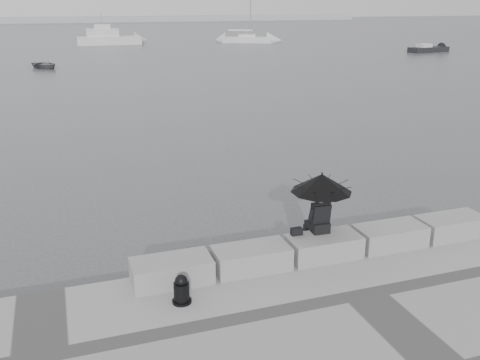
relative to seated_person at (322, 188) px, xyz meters
name	(u,v)px	position (x,y,z in m)	size (l,w,h in m)	color
ground	(313,268)	(-0.01, 0.19, -2.03)	(360.00, 360.00, 0.00)	#3E4143
stone_block_far_left	(172,271)	(-3.41, -0.26, -1.28)	(1.60, 0.80, 0.50)	gray
stone_block_left	(251,258)	(-1.71, -0.26, -1.28)	(1.60, 0.80, 0.50)	gray
stone_block_centre	(324,247)	(-0.01, -0.26, -1.28)	(1.60, 0.80, 0.50)	gray
stone_block_right	(390,236)	(1.69, -0.26, -1.28)	(1.60, 0.80, 0.50)	gray
stone_block_far_right	(451,226)	(3.39, -0.26, -1.28)	(1.60, 0.80, 0.50)	gray
seated_person	(322,188)	(0.00, 0.00, 0.00)	(1.34, 1.34, 1.39)	black
bag	(297,231)	(-0.55, 0.02, -0.95)	(0.25, 0.14, 0.16)	black
mooring_bollard	(182,291)	(-3.40, -1.08, -1.29)	(0.37, 0.37, 0.58)	black
distant_landmass	(36,20)	(-8.15, 154.71, -1.13)	(180.00, 8.00, 2.80)	#A1A3A6
sailboat_right	(247,39)	(22.48, 67.08, -1.50)	(7.49, 5.28, 12.90)	white
motor_cruiser	(109,38)	(2.72, 69.71, -1.14)	(8.86, 3.07, 4.50)	white
small_motorboat	(428,49)	(37.97, 45.42, -1.71)	(5.50, 2.35, 1.10)	black
dinghy	(45,65)	(-5.90, 43.17, -1.74)	(3.45, 1.46, 0.58)	slate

